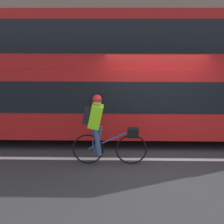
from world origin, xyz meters
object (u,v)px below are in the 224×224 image
at_px(bus, 115,68).
at_px(street_sign_post, 118,70).
at_px(trash_bin, 22,92).
at_px(cyclist_on_bike, 102,128).

distance_m(bus, street_sign_post, 3.51).
xyz_separation_m(bus, trash_bin, (-3.81, 3.47, -1.47)).
bearing_deg(bus, cyclist_on_bike, -98.36).
xyz_separation_m(cyclist_on_bike, trash_bin, (-3.52, 5.44, -0.39)).
distance_m(trash_bin, street_sign_post, 4.00).
xyz_separation_m(trash_bin, street_sign_post, (3.90, -0.01, 0.90)).
bearing_deg(street_sign_post, bus, -91.49).
bearing_deg(bus, street_sign_post, 88.51).
bearing_deg(trash_bin, cyclist_on_bike, -57.12).
relative_size(bus, street_sign_post, 4.28).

